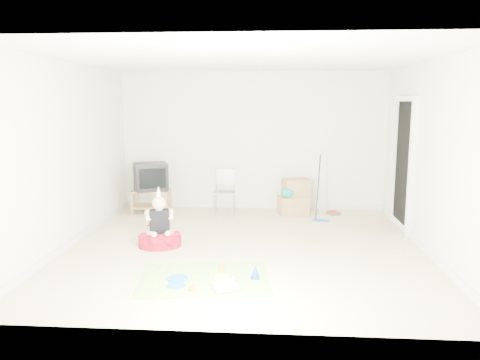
# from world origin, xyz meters

# --- Properties ---
(ground) EXTENTS (5.00, 5.00, 0.00)m
(ground) POSITION_xyz_m (0.00, 0.00, 0.00)
(ground) COLOR beige
(ground) RESTS_ON ground
(doorway_recess) EXTENTS (0.02, 0.90, 2.05)m
(doorway_recess) POSITION_xyz_m (2.48, 1.20, 1.02)
(doorway_recess) COLOR black
(doorway_recess) RESTS_ON ground
(tv_stand) EXTENTS (0.69, 0.43, 0.43)m
(tv_stand) POSITION_xyz_m (-1.86, 1.97, 0.26)
(tv_stand) COLOR #9A7945
(tv_stand) RESTS_ON ground
(crt_tv) EXTENTS (0.72, 0.67, 0.50)m
(crt_tv) POSITION_xyz_m (-1.86, 1.97, 0.68)
(crt_tv) COLOR black
(crt_tv) RESTS_ON tv_stand
(folding_chair) EXTENTS (0.39, 0.38, 0.83)m
(folding_chair) POSITION_xyz_m (-0.48, 1.93, 0.41)
(folding_chair) COLOR gray
(folding_chair) RESTS_ON ground
(cardboard_boxes) EXTENTS (0.60, 0.53, 0.65)m
(cardboard_boxes) POSITION_xyz_m (0.78, 2.03, 0.31)
(cardboard_boxes) COLOR #AC8053
(cardboard_boxes) RESTS_ON ground
(floor_mop) EXTENTS (0.30, 0.37, 1.13)m
(floor_mop) POSITION_xyz_m (1.22, 1.53, 0.26)
(floor_mop) COLOR #224BAD
(floor_mop) RESTS_ON ground
(book_pile) EXTENTS (0.25, 0.28, 0.05)m
(book_pile) POSITION_xyz_m (1.51, 2.06, 0.02)
(book_pile) COLOR #267345
(book_pile) RESTS_ON ground
(seated_woman) EXTENTS (0.76, 0.76, 0.87)m
(seated_woman) POSITION_xyz_m (-1.22, -0.04, 0.19)
(seated_woman) COLOR maroon
(seated_woman) RESTS_ON ground
(party_mat) EXTENTS (1.62, 1.26, 0.01)m
(party_mat) POSITION_xyz_m (-0.40, -1.25, 0.00)
(party_mat) COLOR #FF359D
(party_mat) RESTS_ON ground
(birthday_cake) EXTENTS (0.32, 0.30, 0.13)m
(birthday_cake) POSITION_xyz_m (-0.13, -1.56, 0.04)
(birthday_cake) COLOR white
(birthday_cake) RESTS_ON party_mat
(blue_plate_near) EXTENTS (0.31, 0.31, 0.01)m
(blue_plate_near) POSITION_xyz_m (-0.71, -1.28, 0.01)
(blue_plate_near) COLOR blue
(blue_plate_near) RESTS_ON party_mat
(blue_plate_far) EXTENTS (0.24, 0.24, 0.01)m
(blue_plate_far) POSITION_xyz_m (-0.69, -1.49, 0.01)
(blue_plate_far) COLOR blue
(blue_plate_far) RESTS_ON party_mat
(orange_cup_near) EXTENTS (0.07, 0.07, 0.07)m
(orange_cup_near) POSITION_xyz_m (-0.23, -0.99, 0.04)
(orange_cup_near) COLOR orange
(orange_cup_near) RESTS_ON party_mat
(orange_cup_far) EXTENTS (0.08, 0.08, 0.07)m
(orange_cup_far) POSITION_xyz_m (-0.48, -1.62, 0.04)
(orange_cup_far) COLOR orange
(orange_cup_far) RESTS_ON party_mat
(blue_party_hat) EXTENTS (0.12, 0.12, 0.16)m
(blue_party_hat) POSITION_xyz_m (0.19, -1.21, 0.09)
(blue_party_hat) COLOR blue
(blue_party_hat) RESTS_ON party_mat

